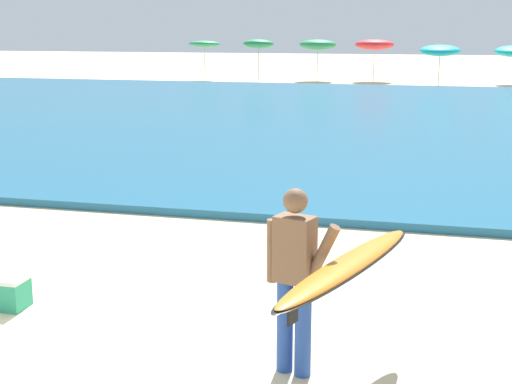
# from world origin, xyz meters

# --- Properties ---
(ground_plane) EXTENTS (160.00, 160.00, 0.00)m
(ground_plane) POSITION_xyz_m (0.00, 0.00, 0.00)
(ground_plane) COLOR beige
(sea) EXTENTS (120.00, 28.00, 0.14)m
(sea) POSITION_xyz_m (0.00, 18.28, 0.07)
(sea) COLOR #1E6084
(sea) RESTS_ON ground
(surfer_with_board) EXTENTS (1.30, 2.55, 1.73)m
(surfer_with_board) POSITION_xyz_m (2.61, -0.88, 1.03)
(surfer_with_board) COLOR #284CA3
(surfer_with_board) RESTS_ON ground
(beach_umbrella_0) EXTENTS (1.83, 1.85, 2.35)m
(beach_umbrella_0) POSITION_xyz_m (-10.44, 35.24, 2.11)
(beach_umbrella_0) COLOR beige
(beach_umbrella_0) RESTS_ON ground
(beach_umbrella_1) EXTENTS (1.77, 1.81, 2.47)m
(beach_umbrella_1) POSITION_xyz_m (-7.05, 34.85, 2.13)
(beach_umbrella_1) COLOR beige
(beach_umbrella_1) RESTS_ON ground
(beach_umbrella_2) EXTENTS (2.15, 2.18, 2.43)m
(beach_umbrella_2) POSITION_xyz_m (-3.86, 36.25, 2.08)
(beach_umbrella_2) COLOR beige
(beach_umbrella_2) RESTS_ON ground
(beach_umbrella_3) EXTENTS (2.24, 2.28, 2.46)m
(beach_umbrella_3) POSITION_xyz_m (-0.62, 36.64, 2.09)
(beach_umbrella_3) COLOR beige
(beach_umbrella_3) RESTS_ON ground
(beach_umbrella_4) EXTENTS (2.17, 2.20, 2.21)m
(beach_umbrella_4) POSITION_xyz_m (3.09, 34.59, 1.85)
(beach_umbrella_4) COLOR beige
(beach_umbrella_4) RESTS_ON ground
(cooler_box) EXTENTS (0.49, 0.35, 0.37)m
(cooler_box) POSITION_xyz_m (-1.10, -0.04, 0.19)
(cooler_box) COLOR #2D9E75
(cooler_box) RESTS_ON ground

